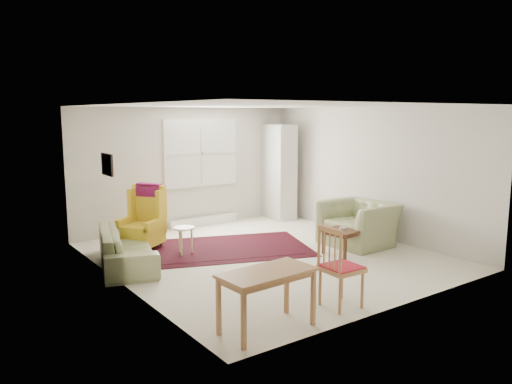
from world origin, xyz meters
TOP-DOWN VIEW (x-y plane):
  - room at (0.02, 0.21)m, footprint 5.04×5.54m
  - rug at (-0.31, 0.77)m, footprint 3.34×2.72m
  - sofa at (-2.10, 0.88)m, footprint 1.31×2.14m
  - armchair at (1.79, -0.39)m, footprint 1.08×1.23m
  - wingback_chair at (-1.54, 1.62)m, footprint 0.95×0.94m
  - coffee_table at (1.10, -0.68)m, footprint 0.60×0.60m
  - stool at (-1.08, 0.88)m, footprint 0.46×0.46m
  - cabinet at (2.10, 2.35)m, footprint 0.51×0.88m
  - desk at (-1.74, -2.35)m, footprint 1.10×0.59m
  - desk_chair at (-0.58, -2.34)m, footprint 0.47×0.47m

SIDE VIEW (x-z plane):
  - rug at x=-0.31m, z-range 0.00..0.03m
  - coffee_table at x=1.10m, z-range 0.00..0.43m
  - stool at x=-1.08m, z-range 0.00..0.48m
  - desk at x=-1.74m, z-range 0.00..0.68m
  - sofa at x=-2.10m, z-range 0.00..0.81m
  - armchair at x=1.79m, z-range 0.00..0.94m
  - desk_chair at x=-0.58m, z-range 0.00..1.03m
  - wingback_chair at x=-1.54m, z-range 0.00..1.14m
  - cabinet at x=2.10m, z-range 0.00..2.13m
  - room at x=0.02m, z-range 0.00..2.51m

